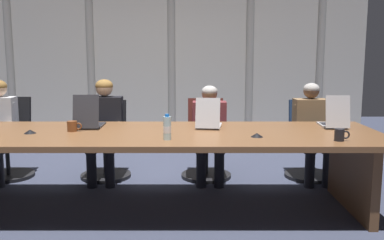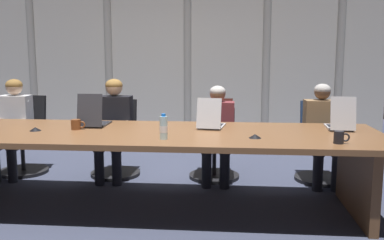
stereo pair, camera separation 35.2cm
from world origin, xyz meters
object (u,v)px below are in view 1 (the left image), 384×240
object	(u,v)px
person_left_mid	(105,124)
conference_mic_middle	(31,131)
laptop_right_mid	(334,121)
office_chair_center	(207,148)
person_right_mid	(313,127)
laptop_center	(210,122)
office_chair_left_mid	(107,149)
laptop_left_mid	(90,121)
person_center	(210,128)
coffee_mug_far	(341,135)
office_chair_right_mid	(310,149)
water_bottle_primary	(168,128)
coffee_mug_near	(74,126)
office_chair_left_end	(10,148)
conference_mic_right_side	(258,135)

from	to	relation	value
person_left_mid	conference_mic_middle	bearing A→B (deg)	-25.79
laptop_right_mid	office_chair_center	size ratio (longest dim) A/B	0.44
person_left_mid	person_right_mid	bearing A→B (deg)	88.22
laptop_center	office_chair_left_mid	distance (m)	1.56
laptop_left_mid	person_center	size ratio (longest dim) A/B	0.37
coffee_mug_far	office_chair_right_mid	bearing A→B (deg)	83.20
person_center	water_bottle_primary	world-z (taller)	person_center
person_center	coffee_mug_near	distance (m)	1.63
office_chair_left_end	office_chair_left_mid	world-z (taller)	office_chair_left_end
person_right_mid	conference_mic_middle	world-z (taller)	person_right_mid
office_chair_right_mid	person_center	xyz separation A→B (m)	(-1.22, -0.16, 0.29)
water_bottle_primary	conference_mic_right_side	world-z (taller)	water_bottle_primary
laptop_center	office_chair_left_end	xyz separation A→B (m)	(-2.38, 0.87, -0.46)
coffee_mug_near	office_chair_left_end	bearing A→B (deg)	135.16
office_chair_left_end	laptop_right_mid	bearing A→B (deg)	77.45
laptop_center	laptop_right_mid	world-z (taller)	laptop_right_mid
laptop_right_mid	person_left_mid	world-z (taller)	person_left_mid
laptop_right_mid	conference_mic_middle	world-z (taller)	laptop_right_mid
person_right_mid	laptop_right_mid	bearing A→B (deg)	-0.48
coffee_mug_far	conference_mic_right_side	bearing A→B (deg)	165.35
laptop_center	person_center	world-z (taller)	person_center
office_chair_left_mid	laptop_center	bearing A→B (deg)	56.19
laptop_center	office_chair_left_mid	xyz separation A→B (m)	(-1.21, 0.87, -0.47)
office_chair_left_end	coffee_mug_far	distance (m)	3.81
laptop_left_mid	laptop_right_mid	size ratio (longest dim) A/B	1.01
water_bottle_primary	conference_mic_right_side	xyz separation A→B (m)	(0.78, 0.13, -0.08)
office_chair_right_mid	person_right_mid	size ratio (longest dim) A/B	0.81
laptop_left_mid	office_chair_center	bearing A→B (deg)	-55.04
conference_mic_middle	conference_mic_right_side	bearing A→B (deg)	-4.76
conference_mic_middle	office_chair_center	bearing A→B (deg)	35.63
person_left_mid	laptop_left_mid	bearing A→B (deg)	-1.33
office_chair_left_mid	office_chair_right_mid	distance (m)	2.46
office_chair_left_mid	conference_mic_right_side	xyz separation A→B (m)	(1.61, -1.36, 0.43)
laptop_center	office_chair_center	distance (m)	0.98
office_chair_right_mid	office_chair_center	bearing A→B (deg)	-91.25
person_left_mid	coffee_mug_far	distance (m)	2.65
office_chair_right_mid	conference_mic_middle	xyz separation A→B (m)	(-2.91, -1.19, 0.43)
laptop_right_mid	conference_mic_middle	bearing A→B (deg)	99.96
person_left_mid	person_right_mid	size ratio (longest dim) A/B	1.04
person_right_mid	water_bottle_primary	bearing A→B (deg)	-52.08
conference_mic_middle	conference_mic_right_side	world-z (taller)	same
laptop_right_mid	person_left_mid	bearing A→B (deg)	77.28
laptop_center	office_chair_left_mid	bearing A→B (deg)	61.69
person_center	conference_mic_middle	xyz separation A→B (m)	(-1.69, -1.03, 0.14)
person_center	coffee_mug_near	xyz separation A→B (m)	(-1.33, -0.92, 0.17)
laptop_left_mid	laptop_center	world-z (taller)	laptop_left_mid
water_bottle_primary	laptop_right_mid	bearing A→B (deg)	21.58
coffee_mug_far	person_right_mid	bearing A→B (deg)	83.40
laptop_left_mid	office_chair_left_end	size ratio (longest dim) A/B	0.43
office_chair_center	water_bottle_primary	bearing A→B (deg)	-15.33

